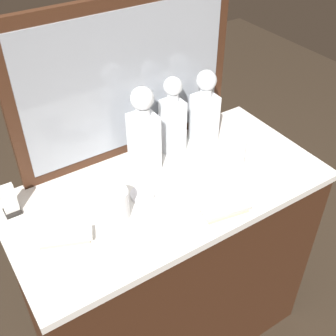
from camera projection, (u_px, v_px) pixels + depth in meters
name	position (u px, v px, depth m)	size (l,w,h in m)	color
ground_plane	(168.00, 327.00, 2.01)	(6.00, 6.00, 0.00)	#2D2319
dresser	(168.00, 268.00, 1.73)	(1.10, 0.55, 0.88)	#381E11
dresser_mirror	(127.00, 81.00, 1.45)	(0.83, 0.03, 0.57)	#381E11
crystal_decanter_left	(173.00, 123.00, 1.54)	(0.07, 0.07, 0.30)	white
crystal_decanter_right	(144.00, 137.00, 1.46)	(0.09, 0.09, 0.32)	white
crystal_decanter_rear	(204.00, 114.00, 1.60)	(0.08, 0.08, 0.30)	white
crystal_tumbler_far_left	(234.00, 152.00, 1.53)	(0.09, 0.09, 0.11)	white
crystal_tumbler_right	(115.00, 205.00, 1.32)	(0.09, 0.09, 0.10)	white
silver_brush_rear	(226.00, 211.00, 1.35)	(0.17, 0.08, 0.02)	#B7A88C
silver_brush_right	(65.00, 238.00, 1.26)	(0.17, 0.11, 0.02)	#B7A88C
porcelain_dish	(142.00, 195.00, 1.42)	(0.08, 0.08, 0.01)	silver
napkin_holder	(10.00, 202.00, 1.33)	(0.05, 0.05, 0.11)	black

